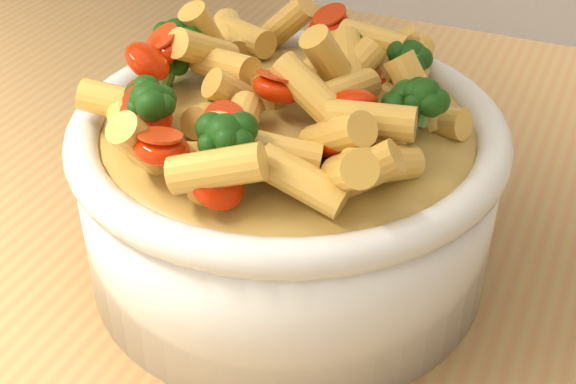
% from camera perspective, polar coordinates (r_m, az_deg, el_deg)
% --- Properties ---
extents(table, '(1.20, 0.80, 0.90)m').
position_cam_1_polar(table, '(0.63, 1.13, -10.67)').
color(table, '#A07C44').
rests_on(table, ground).
extents(serving_bowl, '(0.26, 0.26, 0.11)m').
position_cam_1_polar(serving_bowl, '(0.50, 0.00, 0.13)').
color(serving_bowl, silver).
rests_on(serving_bowl, table).
extents(pasta_salad, '(0.21, 0.21, 0.05)m').
position_cam_1_polar(pasta_salad, '(0.47, 0.00, 7.23)').
color(pasta_salad, '#F1B64C').
rests_on(pasta_salad, serving_bowl).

